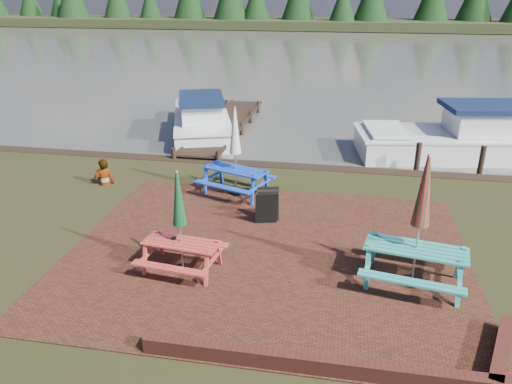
{
  "coord_description": "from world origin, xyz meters",
  "views": [
    {
      "loc": [
        1.53,
        -8.89,
        5.69
      ],
      "look_at": [
        -0.48,
        2.19,
        1.0
      ],
      "focal_mm": 35.0,
      "sensor_mm": 36.0,
      "label": 1
    }
  ],
  "objects_px": {
    "boat_jetty": "(202,121)",
    "person": "(102,160)",
    "chalkboard": "(267,206)",
    "jetty": "(225,126)",
    "boat_near": "(472,140)",
    "picnic_table_teal": "(417,242)",
    "picnic_table_red": "(181,238)",
    "picnic_table_blue": "(236,165)"
  },
  "relations": [
    {
      "from": "picnic_table_red",
      "to": "boat_jetty",
      "type": "relative_size",
      "value": 0.33
    },
    {
      "from": "boat_near",
      "to": "jetty",
      "type": "bearing_deg",
      "value": 72.55
    },
    {
      "from": "chalkboard",
      "to": "boat_jetty",
      "type": "height_order",
      "value": "boat_jetty"
    },
    {
      "from": "boat_jetty",
      "to": "picnic_table_teal",
      "type": "bearing_deg",
      "value": -72.74
    },
    {
      "from": "boat_jetty",
      "to": "person",
      "type": "xyz_separation_m",
      "value": [
        -1.18,
        -6.67,
        0.44
      ]
    },
    {
      "from": "picnic_table_teal",
      "to": "boat_near",
      "type": "relative_size",
      "value": 0.34
    },
    {
      "from": "person",
      "to": "picnic_table_red",
      "type": "bearing_deg",
      "value": 107.12
    },
    {
      "from": "chalkboard",
      "to": "boat_near",
      "type": "bearing_deg",
      "value": 33.62
    },
    {
      "from": "picnic_table_teal",
      "to": "boat_near",
      "type": "bearing_deg",
      "value": 82.73
    },
    {
      "from": "boat_jetty",
      "to": "picnic_table_blue",
      "type": "bearing_deg",
      "value": -84.06
    },
    {
      "from": "picnic_table_blue",
      "to": "boat_jetty",
      "type": "bearing_deg",
      "value": 134.42
    },
    {
      "from": "picnic_table_red",
      "to": "boat_near",
      "type": "height_order",
      "value": "picnic_table_red"
    },
    {
      "from": "picnic_table_blue",
      "to": "picnic_table_red",
      "type": "bearing_deg",
      "value": -72.21
    },
    {
      "from": "picnic_table_teal",
      "to": "boat_jetty",
      "type": "bearing_deg",
      "value": 135.65
    },
    {
      "from": "picnic_table_teal",
      "to": "boat_near",
      "type": "xyz_separation_m",
      "value": [
        3.05,
        9.52,
        -0.53
      ]
    },
    {
      "from": "chalkboard",
      "to": "boat_near",
      "type": "relative_size",
      "value": 0.11
    },
    {
      "from": "picnic_table_teal",
      "to": "picnic_table_red",
      "type": "bearing_deg",
      "value": -165.6
    },
    {
      "from": "boat_near",
      "to": "person",
      "type": "bearing_deg",
      "value": 106.34
    },
    {
      "from": "picnic_table_blue",
      "to": "jetty",
      "type": "relative_size",
      "value": 0.28
    },
    {
      "from": "picnic_table_teal",
      "to": "chalkboard",
      "type": "relative_size",
      "value": 3.09
    },
    {
      "from": "picnic_table_red",
      "to": "boat_near",
      "type": "distance_m",
      "value": 12.59
    },
    {
      "from": "jetty",
      "to": "person",
      "type": "distance_m",
      "value": 7.32
    },
    {
      "from": "chalkboard",
      "to": "jetty",
      "type": "distance_m",
      "value": 9.29
    },
    {
      "from": "picnic_table_teal",
      "to": "jetty",
      "type": "height_order",
      "value": "picnic_table_teal"
    },
    {
      "from": "picnic_table_blue",
      "to": "jetty",
      "type": "bearing_deg",
      "value": 126.79
    },
    {
      "from": "picnic_table_red",
      "to": "boat_jetty",
      "type": "bearing_deg",
      "value": 111.19
    },
    {
      "from": "chalkboard",
      "to": "jetty",
      "type": "height_order",
      "value": "chalkboard"
    },
    {
      "from": "boat_jetty",
      "to": "boat_near",
      "type": "bearing_deg",
      "value": -24.16
    },
    {
      "from": "picnic_table_red",
      "to": "person",
      "type": "distance_m",
      "value": 5.84
    },
    {
      "from": "picnic_table_blue",
      "to": "boat_near",
      "type": "height_order",
      "value": "picnic_table_blue"
    },
    {
      "from": "picnic_table_teal",
      "to": "person",
      "type": "xyz_separation_m",
      "value": [
        -8.71,
        4.01,
        -0.16
      ]
    },
    {
      "from": "picnic_table_red",
      "to": "chalkboard",
      "type": "bearing_deg",
      "value": 68.91
    },
    {
      "from": "picnic_table_teal",
      "to": "jetty",
      "type": "bearing_deg",
      "value": 131.49
    },
    {
      "from": "boat_jetty",
      "to": "boat_near",
      "type": "distance_m",
      "value": 10.64
    },
    {
      "from": "picnic_table_blue",
      "to": "boat_jetty",
      "type": "height_order",
      "value": "picnic_table_blue"
    },
    {
      "from": "boat_near",
      "to": "picnic_table_teal",
      "type": "bearing_deg",
      "value": 153.47
    },
    {
      "from": "picnic_table_red",
      "to": "jetty",
      "type": "relative_size",
      "value": 0.25
    },
    {
      "from": "jetty",
      "to": "person",
      "type": "relative_size",
      "value": 5.59
    },
    {
      "from": "jetty",
      "to": "boat_near",
      "type": "distance_m",
      "value": 9.78
    },
    {
      "from": "person",
      "to": "picnic_table_teal",
      "type": "bearing_deg",
      "value": 130.34
    },
    {
      "from": "boat_jetty",
      "to": "jetty",
      "type": "bearing_deg",
      "value": 1.1
    },
    {
      "from": "chalkboard",
      "to": "boat_jetty",
      "type": "distance_m",
      "value": 9.35
    }
  ]
}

